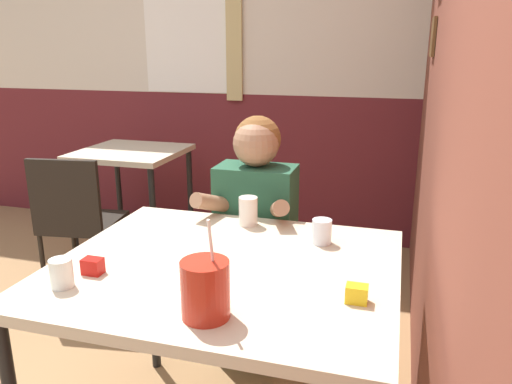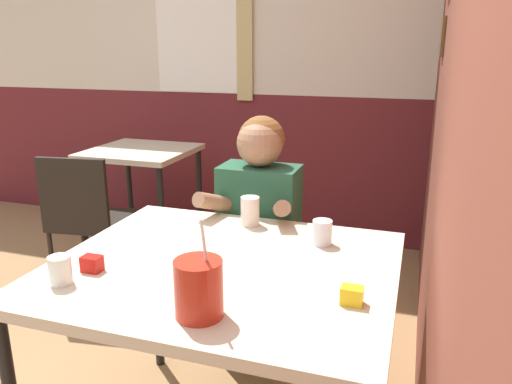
{
  "view_description": "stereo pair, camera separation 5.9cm",
  "coord_description": "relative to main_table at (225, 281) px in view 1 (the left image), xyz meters",
  "views": [
    {
      "loc": [
        1.3,
        -1.0,
        1.45
      ],
      "look_at": [
        0.84,
        0.58,
        0.97
      ],
      "focal_mm": 35.0,
      "sensor_mm": 36.0,
      "label": 1
    },
    {
      "loc": [
        1.36,
        -0.98,
        1.45
      ],
      "look_at": [
        0.84,
        0.58,
        0.97
      ],
      "focal_mm": 35.0,
      "sensor_mm": 36.0,
      "label": 2
    }
  ],
  "objects": [
    {
      "name": "brick_wall_right",
      "position": [
        0.68,
        0.93,
        0.64
      ],
      "size": [
        0.08,
        4.63,
        2.7
      ],
      "color": "brown",
      "rests_on": "ground_plane"
    },
    {
      "name": "back_wall",
      "position": [
        -0.81,
        2.27,
        0.65
      ],
      "size": [
        5.88,
        0.09,
        2.7
      ],
      "color": "beige",
      "rests_on": "ground_plane"
    },
    {
      "name": "main_table",
      "position": [
        0.0,
        0.0,
        0.0
      ],
      "size": [
        1.09,
        0.93,
        0.77
      ],
      "color": "beige",
      "rests_on": "ground_plane"
    },
    {
      "name": "background_table",
      "position": [
        -1.24,
        1.57,
        -0.04
      ],
      "size": [
        0.68,
        0.66,
        0.77
      ],
      "color": "beige",
      "rests_on": "ground_plane"
    },
    {
      "name": "chair_near_window",
      "position": [
        -1.22,
        0.91,
        -0.2
      ],
      "size": [
        0.45,
        0.45,
        0.87
      ],
      "rotation": [
        0.0,
        0.0,
        0.14
      ],
      "color": "black",
      "rests_on": "ground_plane"
    },
    {
      "name": "person_seated",
      "position": [
        -0.07,
        0.6,
        -0.1
      ],
      "size": [
        0.42,
        0.4,
        1.17
      ],
      "color": "#235138",
      "rests_on": "ground_plane"
    },
    {
      "name": "cocktail_pitcher",
      "position": [
        0.06,
        -0.32,
        0.14
      ],
      "size": [
        0.13,
        0.13,
        0.27
      ],
      "color": "#B22819",
      "rests_on": "main_table"
    },
    {
      "name": "glass_near_pitcher",
      "position": [
        0.27,
        0.26,
        0.11
      ],
      "size": [
        0.07,
        0.07,
        0.09
      ],
      "color": "silver",
      "rests_on": "main_table"
    },
    {
      "name": "glass_center",
      "position": [
        -0.4,
        -0.28,
        0.11
      ],
      "size": [
        0.07,
        0.07,
        0.09
      ],
      "color": "silver",
      "rests_on": "main_table"
    },
    {
      "name": "glass_far_side",
      "position": [
        -0.04,
        0.37,
        0.12
      ],
      "size": [
        0.07,
        0.07,
        0.11
      ],
      "color": "silver",
      "rests_on": "main_table"
    },
    {
      "name": "condiment_ketchup",
      "position": [
        -0.37,
        -0.18,
        0.09
      ],
      "size": [
        0.06,
        0.04,
        0.05
      ],
      "color": "#B7140F",
      "rests_on": "main_table"
    },
    {
      "name": "condiment_mustard",
      "position": [
        0.43,
        -0.14,
        0.09
      ],
      "size": [
        0.06,
        0.04,
        0.05
      ],
      "color": "yellow",
      "rests_on": "main_table"
    }
  ]
}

